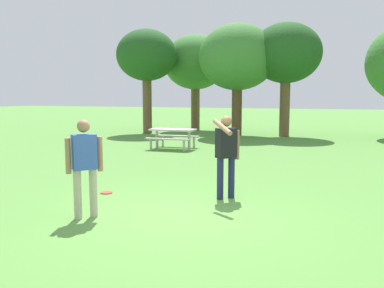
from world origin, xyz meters
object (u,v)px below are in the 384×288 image
(person_thrower, at_px, (85,162))
(person_catcher, at_px, (226,151))
(picnic_table_near, at_px, (173,134))
(tree_tall_left, at_px, (147,56))
(tree_slender_mid, at_px, (286,54))
(tree_far_right, at_px, (237,58))
(tree_broad_center, at_px, (195,63))
(frisbee, at_px, (106,193))

(person_thrower, distance_m, person_catcher, 2.75)
(picnic_table_near, height_order, tree_tall_left, tree_tall_left)
(person_thrower, xyz_separation_m, tree_tall_left, (-6.33, 14.20, 3.18))
(person_thrower, height_order, tree_slender_mid, tree_slender_mid)
(person_catcher, relative_size, tree_far_right, 0.29)
(tree_broad_center, relative_size, tree_slender_mid, 0.99)
(tree_far_right, bearing_deg, person_catcher, -75.54)
(frisbee, height_order, tree_tall_left, tree_tall_left)
(tree_broad_center, bearing_deg, frisbee, -75.60)
(picnic_table_near, bearing_deg, person_catcher, -57.95)
(tree_tall_left, bearing_deg, tree_broad_center, 58.70)
(person_thrower, relative_size, person_catcher, 1.00)
(person_catcher, xyz_separation_m, tree_tall_left, (-8.14, 12.13, 3.17))
(picnic_table_near, relative_size, tree_far_right, 0.32)
(person_catcher, bearing_deg, tree_far_right, 104.46)
(tree_tall_left, relative_size, tree_slender_mid, 0.99)
(tree_far_right, xyz_separation_m, tree_slender_mid, (2.33, 0.51, 0.15))
(picnic_table_near, bearing_deg, tree_far_right, 81.74)
(frisbee, bearing_deg, tree_far_right, 93.43)
(tree_slender_mid, bearing_deg, tree_tall_left, -172.43)
(frisbee, bearing_deg, tree_slender_mid, 83.51)
(tree_tall_left, height_order, tree_far_right, tree_far_right)
(person_thrower, relative_size, frisbee, 6.72)
(person_thrower, distance_m, tree_far_right, 15.02)
(person_thrower, bearing_deg, tree_slender_mid, 86.63)
(person_catcher, height_order, tree_broad_center, tree_broad_center)
(picnic_table_near, relative_size, tree_tall_left, 0.32)
(frisbee, distance_m, tree_broad_center, 16.41)
(person_thrower, distance_m, frisbee, 1.95)
(picnic_table_near, distance_m, tree_tall_left, 7.73)
(person_thrower, distance_m, tree_tall_left, 15.87)
(person_thrower, height_order, frisbee, person_thrower)
(frisbee, relative_size, tree_broad_center, 0.04)
(picnic_table_near, xyz_separation_m, tree_broad_center, (-2.31, 8.37, 3.37))
(tree_far_right, relative_size, tree_slender_mid, 1.00)
(tree_slender_mid, bearing_deg, picnic_table_near, -116.17)
(tree_broad_center, xyz_separation_m, tree_slender_mid, (5.51, -1.86, 0.13))
(person_thrower, distance_m, tree_slender_mid, 15.51)
(tree_broad_center, bearing_deg, person_thrower, -74.83)
(tree_broad_center, height_order, tree_far_right, tree_far_right)
(frisbee, bearing_deg, tree_broad_center, 104.40)
(tree_slender_mid, bearing_deg, frisbee, -96.49)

